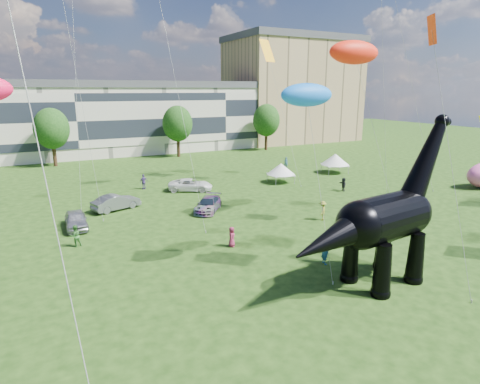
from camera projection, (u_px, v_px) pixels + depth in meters
name	position (u px, v px, depth m)	size (l,w,h in m)	color
ground	(354.00, 306.00, 21.94)	(220.00, 220.00, 0.00)	#16330C
terrace_row	(74.00, 122.00, 70.34)	(78.00, 11.00, 12.00)	beige
apartment_block	(292.00, 92.00, 92.95)	(28.00, 18.00, 22.00)	tan
tree_mid_left	(51.00, 125.00, 60.74)	(5.20, 5.20, 9.44)	#382314
tree_mid_right	(177.00, 121.00, 69.60)	(5.20, 5.20, 9.44)	#382314
tree_far_right	(266.00, 118.00, 77.57)	(5.20, 5.20, 9.44)	#382314
dinosaur_sculpture	(380.00, 222.00, 23.61)	(12.82, 3.89, 10.44)	black
car_silver	(76.00, 220.00, 34.19)	(1.75, 4.34, 1.48)	#AAABAF
car_grey	(116.00, 202.00, 39.45)	(1.64, 4.71, 1.55)	slate
car_white	(191.00, 185.00, 46.92)	(2.36, 5.11, 1.42)	white
car_dark	(208.00, 204.00, 39.05)	(1.91, 4.70, 1.36)	#595960
gazebo_near	(281.00, 169.00, 50.92)	(3.92, 3.92, 2.48)	silver
gazebo_far	(335.00, 159.00, 56.85)	(4.91, 4.91, 2.74)	silver
visitors	(230.00, 220.00, 33.94)	(47.45, 44.37, 1.83)	brown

